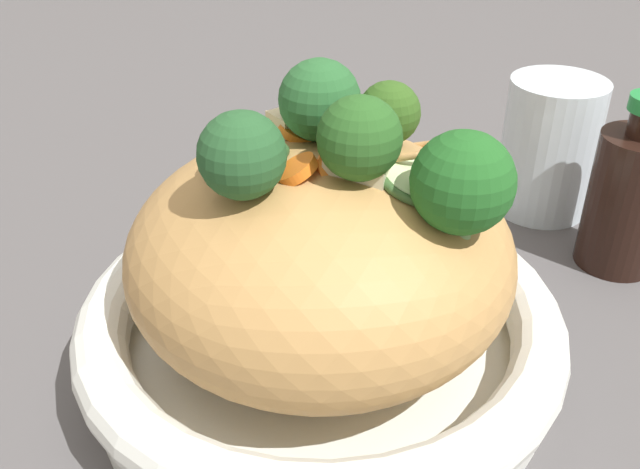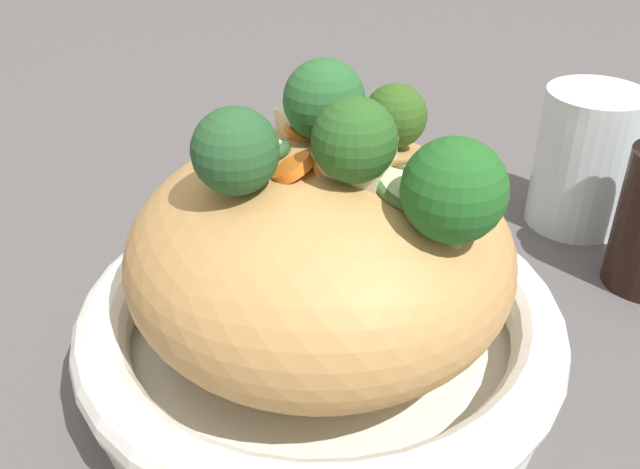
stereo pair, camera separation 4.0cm
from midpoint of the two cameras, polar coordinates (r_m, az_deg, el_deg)
name	(u,v)px [view 2 (the right image)]	position (r m, az deg, el deg)	size (l,w,h in m)	color
ground_plane	(320,365)	(0.45, 2.53, -10.53)	(3.00, 3.00, 0.00)	#504D4E
serving_bowl	(320,331)	(0.44, 2.62, -7.79)	(0.29, 0.29, 0.06)	white
noodle_heap	(320,253)	(0.40, 2.84, -1.56)	(0.22, 0.22, 0.13)	tan
broccoli_florets	(357,148)	(0.35, 6.24, 6.86)	(0.14, 0.15, 0.07)	#92B86F
carrot_coins	(309,152)	(0.37, 2.13, 6.56)	(0.08, 0.07, 0.02)	orange
zucchini_slices	(309,165)	(0.37, 2.20, 5.53)	(0.08, 0.14, 0.02)	beige
chicken_chunks	(336,150)	(0.37, 4.33, 6.71)	(0.06, 0.09, 0.03)	beige
drinking_glass	(585,160)	(0.61, 22.21, 5.52)	(0.08, 0.08, 0.11)	silver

